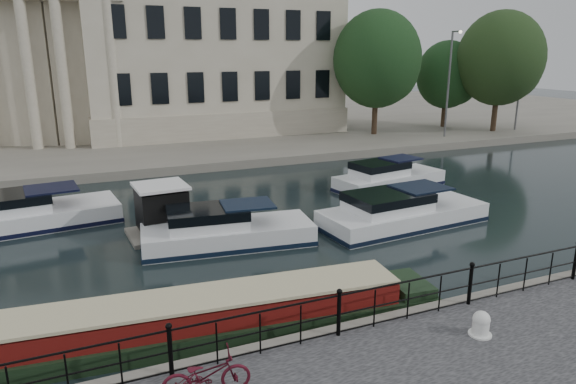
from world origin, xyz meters
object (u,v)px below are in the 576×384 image
object	(u,v)px
bicycle	(206,375)
harbour_hut	(162,213)
mooring_bollard	(481,324)
narrowboat	(206,324)

from	to	relation	value
bicycle	harbour_hut	world-z (taller)	harbour_hut
mooring_bollard	harbour_hut	distance (m)	12.82
mooring_bollard	narrowboat	size ratio (longest dim) A/B	0.05
bicycle	harbour_hut	bearing A→B (deg)	1.92
bicycle	narrowboat	distance (m)	3.15
harbour_hut	bicycle	bearing A→B (deg)	-99.10
mooring_bollard	narrowboat	xyz separation A→B (m)	(-5.89, 3.40, -0.48)
narrowboat	harbour_hut	bearing A→B (deg)	93.08
mooring_bollard	bicycle	bearing A→B (deg)	176.53
bicycle	narrowboat	size ratio (longest dim) A/B	0.14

